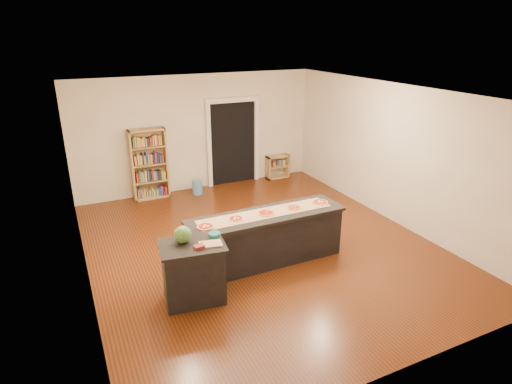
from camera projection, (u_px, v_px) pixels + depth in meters
name	position (u px, v px, depth m)	size (l,w,h in m)	color
room	(261.00, 174.00, 7.46)	(6.00, 7.00, 2.80)	beige
doorway	(233.00, 138.00, 10.82)	(1.40, 0.09, 2.21)	black
kitchen_island	(266.00, 238.00, 7.28)	(2.71, 0.73, 0.89)	black
side_counter	(194.00, 272.00, 6.23)	(0.92, 0.68, 0.91)	black
bookshelf	(149.00, 164.00, 9.94)	(0.83, 0.30, 1.66)	tan
low_shelf	(277.00, 167.00, 11.50)	(0.62, 0.26, 0.62)	tan
waste_bin	(197.00, 187.00, 10.40)	(0.24, 0.24, 0.36)	#5286B8
kraft_paper	(266.00, 213.00, 7.14)	(2.35, 0.42, 0.00)	#A47754
watermelon	(183.00, 235.00, 6.08)	(0.25, 0.25, 0.25)	#144214
cutting_board	(211.00, 244.00, 6.06)	(0.32, 0.21, 0.02)	tan
package_red	(199.00, 247.00, 5.94)	(0.14, 0.10, 0.05)	maroon
package_teal	(214.00, 235.00, 6.27)	(0.18, 0.18, 0.07)	#195966
pizza_a	(206.00, 226.00, 6.63)	(0.26, 0.26, 0.02)	tan
pizza_b	(236.00, 218.00, 6.91)	(0.25, 0.25, 0.02)	tan
pizza_c	(266.00, 213.00, 7.13)	(0.28, 0.28, 0.02)	tan
pizza_d	(294.00, 207.00, 7.35)	(0.25, 0.25, 0.02)	tan
pizza_e	(320.00, 202.00, 7.57)	(0.29, 0.29, 0.02)	tan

